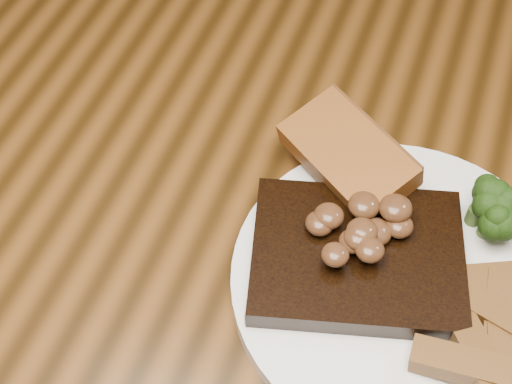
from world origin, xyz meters
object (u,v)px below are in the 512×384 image
steak (357,258)px  potato_wedges (470,308)px  dining_table (274,260)px  garlic_bread (345,170)px  plate (401,283)px

steak → potato_wedges: 0.09m
dining_table → garlic_bread: (0.05, 0.04, 0.12)m
plate → potato_wedges: size_ratio=2.43×
dining_table → potato_wedges: (0.17, -0.05, 0.12)m
plate → steak: bearing=-179.3°
plate → garlic_bread: garlic_bread is taller
steak → garlic_bread: same height
steak → potato_wedges: bearing=-23.0°
steak → garlic_bread: bearing=96.8°
plate → steak: size_ratio=1.65×
steak → garlic_bread: size_ratio=1.45×
dining_table → steak: steak is taller
dining_table → steak: 0.15m
dining_table → potato_wedges: potato_wedges is taller
garlic_bread → steak: bearing=-33.7°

